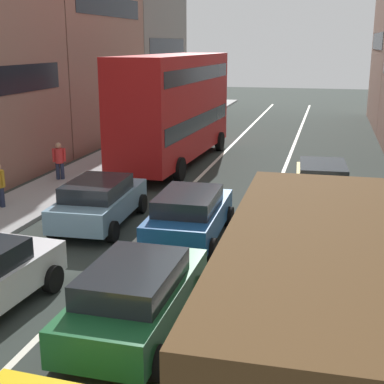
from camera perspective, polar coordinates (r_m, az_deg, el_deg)
sidewalk_left at (r=24.98m, az=-10.50°, el=2.28°), size 2.60×64.00×0.14m
lane_stripe_left at (r=23.39m, az=0.74°, el=1.49°), size 0.16×60.00×0.01m
lane_stripe_right at (r=22.87m, az=9.06°, el=0.98°), size 0.16×60.00×0.01m
removalist_box_truck at (r=7.60m, az=13.94°, el=-13.44°), size 2.78×7.73×3.58m
sedan_centre_lane_second at (r=10.94m, az=-5.82°, el=-10.67°), size 2.10×4.32×1.49m
hatchback_centre_lane_third at (r=15.77m, az=-0.25°, el=-2.35°), size 2.14×4.34×1.49m
sedan_left_lane_third at (r=17.37m, az=-9.62°, el=-0.91°), size 2.22×4.38×1.49m
sedan_right_lane_behind_truck at (r=14.43m, az=12.97°, el=-4.45°), size 2.23×4.38×1.49m
wagon_right_lane_far at (r=20.03m, az=13.36°, el=1.05°), size 2.26×4.40×1.49m
bus_mid_queue_primary at (r=25.73m, az=-1.83°, el=9.14°), size 3.17×10.61×5.06m
pedestrian_near_kerb at (r=23.07m, az=-13.64°, el=3.26°), size 0.49×0.34×1.66m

